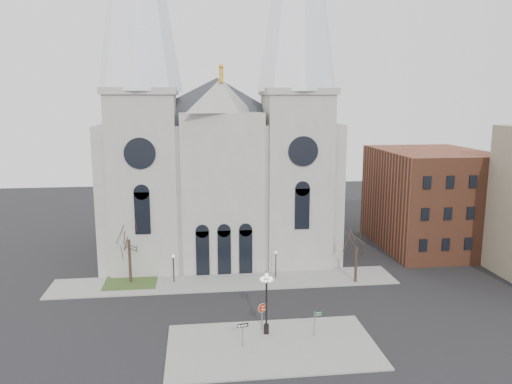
{
  "coord_description": "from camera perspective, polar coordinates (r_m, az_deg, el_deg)",
  "views": [
    {
      "loc": [
        -3.25,
        -44.42,
        21.08
      ],
      "look_at": [
        3.19,
        8.0,
        11.23
      ],
      "focal_mm": 35.0,
      "sensor_mm": 36.0,
      "label": 1
    }
  ],
  "objects": [
    {
      "name": "cathedral",
      "position": [
        67.41,
        -4.28,
        8.33
      ],
      "size": [
        33.0,
        26.66,
        54.0
      ],
      "color": "#99968F",
      "rests_on": "ground"
    },
    {
      "name": "sidewalk_far",
      "position": [
        59.36,
        -3.47,
        -10.18
      ],
      "size": [
        40.0,
        6.0,
        0.14
      ],
      "primitive_type": "cube",
      "color": "gray",
      "rests_on": "ground"
    },
    {
      "name": "bg_building_brick",
      "position": [
        75.6,
        19.23,
        -0.77
      ],
      "size": [
        14.0,
        18.0,
        14.0
      ],
      "primitive_type": "cube",
      "color": "brown",
      "rests_on": "ground"
    },
    {
      "name": "stop_sign",
      "position": [
        47.03,
        0.7,
        -13.41
      ],
      "size": [
        0.93,
        0.14,
        2.57
      ],
      "rotation": [
        0.0,
        0.0,
        0.12
      ],
      "color": "slate",
      "rests_on": "sidewalk_near"
    },
    {
      "name": "sidewalk_near",
      "position": [
        45.11,
        1.85,
        -17.2
      ],
      "size": [
        18.0,
        10.0,
        0.14
      ],
      "primitive_type": "cube",
      "color": "gray",
      "rests_on": "ground"
    },
    {
      "name": "street_name_sign",
      "position": [
        46.42,
        6.79,
        -14.45
      ],
      "size": [
        0.74,
        0.15,
        2.33
      ],
      "rotation": [
        0.0,
        0.0,
        0.12
      ],
      "color": "slate",
      "rests_on": "sidewalk_near"
    },
    {
      "name": "tree_left",
      "position": [
        59.02,
        -14.35,
        -4.99
      ],
      "size": [
        3.2,
        3.2,
        7.5
      ],
      "color": "black",
      "rests_on": "ground"
    },
    {
      "name": "ped_lamp_left",
      "position": [
        59.05,
        -9.4,
        -8.1
      ],
      "size": [
        0.32,
        0.32,
        3.26
      ],
      "color": "black",
      "rests_on": "sidewalk_far"
    },
    {
      "name": "ground",
      "position": [
        49.28,
        -2.64,
        -14.77
      ],
      "size": [
        160.0,
        160.0,
        0.0
      ],
      "primitive_type": "plane",
      "color": "black",
      "rests_on": "ground"
    },
    {
      "name": "globe_lamp",
      "position": [
        45.59,
        1.2,
        -11.79
      ],
      "size": [
        1.51,
        1.51,
        5.73
      ],
      "rotation": [
        0.0,
        0.0,
        -0.26
      ],
      "color": "black",
      "rests_on": "sidewalk_near"
    },
    {
      "name": "one_way_sign",
      "position": [
        44.21,
        -1.52,
        -15.53
      ],
      "size": [
        0.96,
        0.22,
        2.22
      ],
      "rotation": [
        0.0,
        0.0,
        0.19
      ],
      "color": "slate",
      "rests_on": "sidewalk_near"
    },
    {
      "name": "tree_right",
      "position": [
        58.85,
        11.43,
        -6.05
      ],
      "size": [
        3.2,
        3.2,
        6.0
      ],
      "color": "black",
      "rests_on": "ground"
    },
    {
      "name": "grass_patch",
      "position": [
        60.7,
        -14.11,
        -10.0
      ],
      "size": [
        6.0,
        5.0,
        0.18
      ],
      "primitive_type": "cube",
      "color": "#33481F",
      "rests_on": "ground"
    },
    {
      "name": "ped_lamp_right",
      "position": [
        59.7,
        2.28,
        -7.75
      ],
      "size": [
        0.32,
        0.32,
        3.26
      ],
      "color": "black",
      "rests_on": "sidewalk_far"
    }
  ]
}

